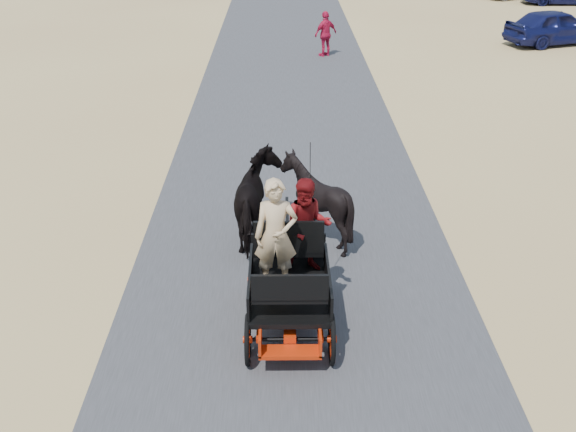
{
  "coord_description": "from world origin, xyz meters",
  "views": [
    {
      "loc": [
        -0.27,
        -7.39,
        6.6
      ],
      "look_at": [
        -0.15,
        3.84,
        1.2
      ],
      "focal_mm": 45.0,
      "sensor_mm": 36.0,
      "label": 1
    }
  ],
  "objects_px": {
    "horse_left": "(259,201)",
    "pedestrian": "(326,34)",
    "horse_right": "(316,201)",
    "car_a": "(555,27)",
    "carriage": "(289,308)"
  },
  "relations": [
    {
      "from": "carriage",
      "to": "pedestrian",
      "type": "relative_size",
      "value": 1.39
    },
    {
      "from": "carriage",
      "to": "horse_right",
      "type": "height_order",
      "value": "horse_right"
    },
    {
      "from": "pedestrian",
      "to": "horse_left",
      "type": "bearing_deg",
      "value": 47.62
    },
    {
      "from": "horse_left",
      "to": "car_a",
      "type": "relative_size",
      "value": 0.47
    },
    {
      "from": "horse_right",
      "to": "car_a",
      "type": "relative_size",
      "value": 0.4
    },
    {
      "from": "carriage",
      "to": "car_a",
      "type": "relative_size",
      "value": 0.56
    },
    {
      "from": "carriage",
      "to": "horse_left",
      "type": "bearing_deg",
      "value": 100.39
    },
    {
      "from": "horse_right",
      "to": "car_a",
      "type": "height_order",
      "value": "horse_right"
    },
    {
      "from": "horse_left",
      "to": "horse_right",
      "type": "bearing_deg",
      "value": -180.0
    },
    {
      "from": "horse_right",
      "to": "pedestrian",
      "type": "bearing_deg",
      "value": -94.01
    },
    {
      "from": "carriage",
      "to": "car_a",
      "type": "distance_m",
      "value": 23.53
    },
    {
      "from": "horse_right",
      "to": "car_a",
      "type": "bearing_deg",
      "value": -121.41
    },
    {
      "from": "horse_left",
      "to": "pedestrian",
      "type": "relative_size",
      "value": 1.16
    },
    {
      "from": "carriage",
      "to": "horse_right",
      "type": "distance_m",
      "value": 3.09
    },
    {
      "from": "horse_left",
      "to": "horse_right",
      "type": "relative_size",
      "value": 1.18
    }
  ]
}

